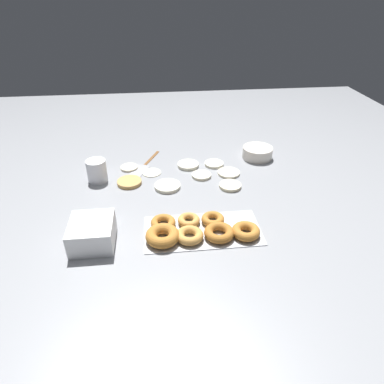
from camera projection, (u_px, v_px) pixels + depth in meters
name	position (u px, v px, depth m)	size (l,w,h in m)	color
ground_plane	(186.00, 191.00, 1.45)	(3.00, 3.00, 0.00)	gray
pancake_0	(167.00, 186.00, 1.47)	(0.11, 0.11, 0.02)	silver
pancake_1	(229.00, 173.00, 1.57)	(0.10, 0.10, 0.01)	beige
pancake_2	(152.00, 172.00, 1.58)	(0.09, 0.09, 0.01)	silver
pancake_3	(188.00, 165.00, 1.63)	(0.10, 0.10, 0.02)	silver
pancake_4	(129.00, 168.00, 1.62)	(0.08, 0.08, 0.01)	beige
pancake_5	(201.00, 175.00, 1.55)	(0.09, 0.09, 0.01)	beige
pancake_6	(214.00, 164.00, 1.65)	(0.09, 0.09, 0.01)	silver
pancake_7	(230.00, 186.00, 1.47)	(0.10, 0.10, 0.01)	beige
pancake_8	(129.00, 182.00, 1.50)	(0.11, 0.11, 0.02)	tan
donut_tray	(197.00, 230.00, 1.19)	(0.41, 0.21, 0.04)	silver
batter_bowl	(257.00, 153.00, 1.70)	(0.15, 0.15, 0.06)	silver
container_stack	(92.00, 233.00, 1.14)	(0.14, 0.16, 0.08)	white
paper_cup	(97.00, 171.00, 1.50)	(0.09, 0.09, 0.10)	white
spatula	(142.00, 168.00, 1.62)	(0.16, 0.28, 0.01)	brown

